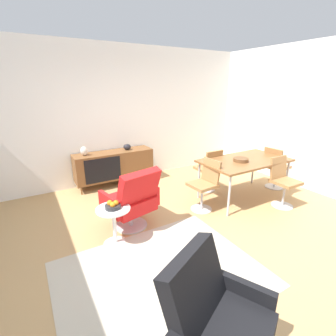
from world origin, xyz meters
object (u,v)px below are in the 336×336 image
(dining_chair_front_right, at_px, (283,180))
(dining_chair_near_window, at_px, (205,183))
(armchair_black_shell, at_px, (216,322))
(lounge_chair_red, at_px, (132,199))
(sideboard, at_px, (114,165))
(side_table_round, at_px, (114,222))
(dining_table, at_px, (245,162))
(wooden_bowl_on_table, at_px, (241,160))
(dining_chair_back_left, at_px, (209,168))
(dining_chair_far_end, at_px, (275,166))
(vase_cobalt, at_px, (84,151))
(fruit_bowl, at_px, (113,205))
(vase_sculptural_dark, at_px, (127,147))

(dining_chair_front_right, distance_m, dining_chair_near_window, 1.36)
(armchair_black_shell, bearing_deg, dining_chair_near_window, 52.93)
(lounge_chair_red, xyz_separation_m, armchair_black_shell, (-0.25, -2.08, 0.00))
(sideboard, relative_size, side_table_round, 3.08)
(dining_table, distance_m, wooden_bowl_on_table, 0.17)
(dining_table, distance_m, dining_chair_back_left, 0.70)
(sideboard, height_order, dining_chair_far_end, dining_chair_far_end)
(dining_table, relative_size, wooden_bowl_on_table, 6.15)
(side_table_round, bearing_deg, vase_cobalt, 86.85)
(dining_chair_front_right, height_order, dining_chair_near_window, same)
(fruit_bowl, bearing_deg, sideboard, 71.02)
(wooden_bowl_on_table, height_order, dining_chair_near_window, dining_chair_near_window)
(wooden_bowl_on_table, bearing_deg, fruit_bowl, -176.84)
(dining_chair_back_left, bearing_deg, lounge_chair_red, -164.70)
(dining_chair_near_window, bearing_deg, vase_cobalt, 129.99)
(sideboard, relative_size, fruit_bowl, 8.00)
(dining_table, relative_size, armchair_black_shell, 1.69)
(sideboard, distance_m, dining_chair_far_end, 3.28)
(fruit_bowl, bearing_deg, dining_chair_near_window, 6.01)
(dining_chair_back_left, xyz_separation_m, side_table_round, (-2.17, -0.72, -0.15))
(lounge_chair_red, bearing_deg, fruit_bowl, -147.23)
(vase_sculptural_dark, distance_m, side_table_round, 2.27)
(dining_chair_near_window, xyz_separation_m, dining_chair_far_end, (1.78, -0.01, 0.00))
(sideboard, height_order, lounge_chair_red, lounge_chair_red)
(vase_cobalt, xyz_separation_m, wooden_bowl_on_table, (2.26, -1.86, -0.04))
(dining_chair_back_left, relative_size, fruit_bowl, 4.28)
(dining_chair_near_window, bearing_deg, dining_table, -0.26)
(sideboard, bearing_deg, dining_chair_back_left, -40.27)
(sideboard, bearing_deg, dining_table, -44.70)
(dining_table, xyz_separation_m, side_table_round, (-2.52, -0.17, -0.38))
(dining_chair_front_right, xyz_separation_m, side_table_round, (-2.87, 0.39, -0.15))
(dining_chair_far_end, xyz_separation_m, armchair_black_shell, (-3.31, -2.02, -0.00))
(dining_chair_front_right, xyz_separation_m, fruit_bowl, (-2.87, 0.39, 0.09))
(dining_table, bearing_deg, dining_chair_back_left, 122.09)
(wooden_bowl_on_table, bearing_deg, armchair_black_shell, -138.85)
(lounge_chair_red, bearing_deg, side_table_round, -147.47)
(dining_chair_near_window, height_order, lounge_chair_red, lounge_chair_red)
(vase_sculptural_dark, relative_size, armchair_black_shell, 0.16)
(dining_chair_near_window, bearing_deg, side_table_round, -174.07)
(wooden_bowl_on_table, relative_size, dining_chair_back_left, 0.30)
(sideboard, distance_m, vase_cobalt, 0.68)
(sideboard, bearing_deg, fruit_bowl, -108.98)
(dining_chair_far_end, bearing_deg, vase_cobalt, 151.05)
(lounge_chair_red, bearing_deg, dining_chair_far_end, -1.27)
(armchair_black_shell, bearing_deg, lounge_chair_red, 83.06)
(dining_chair_far_end, relative_size, side_table_round, 1.65)
(vase_sculptural_dark, height_order, dining_chair_front_right, dining_chair_front_right)
(vase_sculptural_dark, xyz_separation_m, side_table_round, (-0.99, -1.99, -0.46))
(lounge_chair_red, bearing_deg, wooden_bowl_on_table, -2.83)
(vase_sculptural_dark, relative_size, dining_chair_far_end, 0.18)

